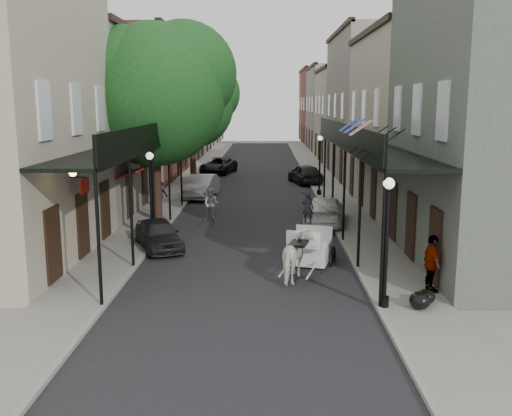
{
  "coord_description": "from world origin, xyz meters",
  "views": [
    {
      "loc": [
        0.71,
        -17.54,
        5.87
      ],
      "look_at": [
        0.33,
        5.36,
        1.6
      ],
      "focal_mm": 40.0,
      "sensor_mm": 36.0,
      "label": 1
    }
  ],
  "objects_px": {
    "pedestrian_sidewalk_right": "(432,264)",
    "car_left_near": "(159,234)",
    "horse": "(298,256)",
    "pedestrian_walking": "(211,204)",
    "lamppost_left": "(151,194)",
    "car_right_near": "(325,211)",
    "lamppost_right_near": "(386,241)",
    "car_right_far": "(305,174)",
    "lamppost_right_far": "(320,164)",
    "tree_near": "(163,89)",
    "tree_far": "(197,102)",
    "pedestrian_sidewalk_left": "(159,194)",
    "car_left_far": "(218,166)",
    "carriage": "(312,232)",
    "car_left_mid": "(202,187)"
  },
  "relations": [
    {
      "from": "lamppost_right_far",
      "to": "horse",
      "type": "relative_size",
      "value": 1.9
    },
    {
      "from": "horse",
      "to": "pedestrian_walking",
      "type": "bearing_deg",
      "value": -53.75
    },
    {
      "from": "tree_far",
      "to": "car_left_mid",
      "type": "distance_m",
      "value": 8.59
    },
    {
      "from": "pedestrian_sidewalk_left",
      "to": "car_left_mid",
      "type": "xyz_separation_m",
      "value": [
        1.89,
        3.96,
        -0.16
      ]
    },
    {
      "from": "lamppost_right_near",
      "to": "car_right_far",
      "type": "xyz_separation_m",
      "value": [
        -0.5,
        25.74,
        -1.33
      ]
    },
    {
      "from": "pedestrian_sidewalk_right",
      "to": "car_left_near",
      "type": "xyz_separation_m",
      "value": [
        -9.4,
        5.46,
        -0.39
      ]
    },
    {
      "from": "lamppost_left",
      "to": "pedestrian_sidewalk_left",
      "type": "bearing_deg",
      "value": 98.05
    },
    {
      "from": "pedestrian_walking",
      "to": "car_right_near",
      "type": "bearing_deg",
      "value": 6.18
    },
    {
      "from": "horse",
      "to": "pedestrian_sidewalk_right",
      "type": "relative_size",
      "value": 1.09
    },
    {
      "from": "pedestrian_sidewalk_right",
      "to": "car_left_far",
      "type": "height_order",
      "value": "pedestrian_sidewalk_right"
    },
    {
      "from": "pedestrian_walking",
      "to": "lamppost_right_near",
      "type": "bearing_deg",
      "value": -49.34
    },
    {
      "from": "lamppost_right_near",
      "to": "horse",
      "type": "bearing_deg",
      "value": 129.7
    },
    {
      "from": "pedestrian_walking",
      "to": "pedestrian_sidewalk_right",
      "type": "distance_m",
      "value": 13.62
    },
    {
      "from": "lamppost_left",
      "to": "car_left_near",
      "type": "bearing_deg",
      "value": -67.81
    },
    {
      "from": "pedestrian_walking",
      "to": "car_right_far",
      "type": "distance_m",
      "value": 14.39
    },
    {
      "from": "tree_far",
      "to": "pedestrian_sidewalk_right",
      "type": "relative_size",
      "value": 4.81
    },
    {
      "from": "tree_near",
      "to": "horse",
      "type": "relative_size",
      "value": 4.94
    },
    {
      "from": "tree_near",
      "to": "lamppost_left",
      "type": "distance_m",
      "value": 6.1
    },
    {
      "from": "pedestrian_sidewalk_right",
      "to": "car_left_mid",
      "type": "height_order",
      "value": "pedestrian_sidewalk_right"
    },
    {
      "from": "pedestrian_walking",
      "to": "lamppost_left",
      "type": "bearing_deg",
      "value": -100.46
    },
    {
      "from": "horse",
      "to": "car_right_near",
      "type": "bearing_deg",
      "value": -86.57
    },
    {
      "from": "pedestrian_walking",
      "to": "tree_near",
      "type": "bearing_deg",
      "value": -157.4
    },
    {
      "from": "car_left_near",
      "to": "car_right_far",
      "type": "bearing_deg",
      "value": 45.98
    },
    {
      "from": "lamppost_left",
      "to": "carriage",
      "type": "distance_m",
      "value": 7.18
    },
    {
      "from": "pedestrian_walking",
      "to": "car_left_near",
      "type": "distance_m",
      "value": 5.93
    },
    {
      "from": "pedestrian_sidewalk_left",
      "to": "car_left_far",
      "type": "distance_m",
      "value": 16.24
    },
    {
      "from": "tree_near",
      "to": "car_left_far",
      "type": "height_order",
      "value": "tree_near"
    },
    {
      "from": "lamppost_right_far",
      "to": "pedestrian_walking",
      "type": "distance_m",
      "value": 9.76
    },
    {
      "from": "lamppost_right_near",
      "to": "car_right_far",
      "type": "height_order",
      "value": "lamppost_right_near"
    },
    {
      "from": "tree_far",
      "to": "horse",
      "type": "bearing_deg",
      "value": -75.52
    },
    {
      "from": "lamppost_left",
      "to": "carriage",
      "type": "height_order",
      "value": "lamppost_left"
    },
    {
      "from": "lamppost_right_far",
      "to": "car_left_near",
      "type": "xyz_separation_m",
      "value": [
        -7.7,
        -13.23,
        -1.43
      ]
    },
    {
      "from": "pedestrian_sidewalk_right",
      "to": "car_left_mid",
      "type": "distance_m",
      "value": 20.19
    },
    {
      "from": "lamppost_right_near",
      "to": "pedestrian_sidewalk_right",
      "type": "bearing_deg",
      "value": 37.79
    },
    {
      "from": "tree_far",
      "to": "pedestrian_walking",
      "type": "xyz_separation_m",
      "value": [
        2.25,
        -13.69,
        -5.01
      ]
    },
    {
      "from": "lamppost_left",
      "to": "car_right_near",
      "type": "xyz_separation_m",
      "value": [
        7.7,
        3.65,
        -1.38
      ]
    },
    {
      "from": "pedestrian_walking",
      "to": "pedestrian_sidewalk_left",
      "type": "xyz_separation_m",
      "value": [
        -3.15,
        2.92,
        0.05
      ]
    },
    {
      "from": "pedestrian_walking",
      "to": "lamppost_right_far",
      "type": "bearing_deg",
      "value": 65.56
    },
    {
      "from": "pedestrian_sidewalk_left",
      "to": "car_left_mid",
      "type": "bearing_deg",
      "value": -142.14
    },
    {
      "from": "pedestrian_walking",
      "to": "car_left_mid",
      "type": "xyz_separation_m",
      "value": [
        -1.25,
        6.87,
        -0.12
      ]
    },
    {
      "from": "lamppost_right_near",
      "to": "carriage",
      "type": "relative_size",
      "value": 1.35
    },
    {
      "from": "pedestrian_sidewalk_left",
      "to": "tree_far",
      "type": "bearing_deg",
      "value": -121.36
    },
    {
      "from": "lamppost_left",
      "to": "horse",
      "type": "bearing_deg",
      "value": -41.55
    },
    {
      "from": "lamppost_right_far",
      "to": "horse",
      "type": "xyz_separation_m",
      "value": [
        -2.3,
        -17.23,
        -1.23
      ]
    },
    {
      "from": "tree_far",
      "to": "car_left_far",
      "type": "height_order",
      "value": "tree_far"
    },
    {
      "from": "pedestrian_walking",
      "to": "pedestrian_sidewalk_right",
      "type": "height_order",
      "value": "pedestrian_sidewalk_right"
    },
    {
      "from": "pedestrian_sidewalk_left",
      "to": "carriage",
      "type": "bearing_deg",
      "value": 100.26
    },
    {
      "from": "lamppost_right_far",
      "to": "pedestrian_sidewalk_right",
      "type": "bearing_deg",
      "value": -84.8
    },
    {
      "from": "car_left_mid",
      "to": "lamppost_right_far",
      "type": "bearing_deg",
      "value": 11.75
    },
    {
      "from": "tree_near",
      "to": "car_left_near",
      "type": "xyz_separation_m",
      "value": [
        0.6,
        -5.4,
        -5.87
      ]
    }
  ]
}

